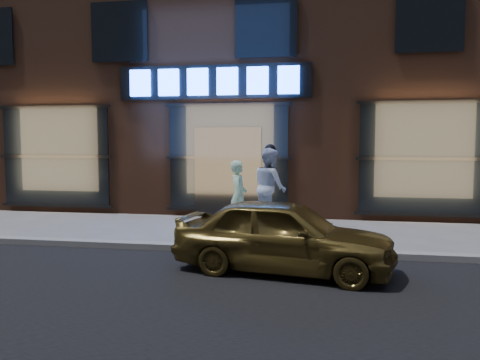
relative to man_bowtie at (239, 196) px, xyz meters
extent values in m
plane|color=slate|center=(-0.60, -2.15, -0.80)|extent=(90.00, 90.00, 0.00)
cube|color=gray|center=(-0.60, -2.15, -0.74)|extent=(60.00, 0.25, 0.12)
cube|color=#54301E|center=(-0.60, 5.85, 4.20)|extent=(30.00, 8.00, 10.00)
cube|color=black|center=(-1.00, 1.80, 2.80)|extent=(5.20, 0.06, 0.90)
cube|color=black|center=(-0.60, 1.77, 0.40)|extent=(1.80, 0.10, 2.40)
cube|color=#FFBF72|center=(-5.60, 1.83, 0.80)|extent=(3.00, 0.04, 2.60)
cube|color=black|center=(-5.60, 1.79, 0.80)|extent=(3.20, 0.06, 2.80)
cube|color=#FFBF72|center=(-0.60, 1.83, 0.80)|extent=(3.00, 0.04, 2.60)
cube|color=black|center=(-0.60, 1.79, 0.80)|extent=(3.20, 0.06, 2.80)
cube|color=#FFBF72|center=(4.40, 1.83, 0.80)|extent=(3.00, 0.04, 2.60)
cube|color=black|center=(4.40, 1.79, 0.80)|extent=(3.20, 0.06, 2.80)
cube|color=black|center=(-3.60, 1.79, 4.20)|extent=(1.60, 0.06, 1.60)
cube|color=black|center=(0.40, 1.79, 4.20)|extent=(1.60, 0.06, 1.60)
cube|color=black|center=(4.40, 1.79, 4.20)|extent=(1.60, 0.06, 1.60)
cube|color=#2659FF|center=(-3.00, 1.73, 2.80)|extent=(0.55, 0.12, 0.70)
cube|color=#2659FF|center=(-2.20, 1.73, 2.80)|extent=(0.55, 0.12, 0.70)
cube|color=#2659FF|center=(-1.40, 1.73, 2.80)|extent=(0.55, 0.12, 0.70)
cube|color=#2659FF|center=(-0.60, 1.73, 2.80)|extent=(0.55, 0.12, 0.70)
cube|color=#2659FF|center=(0.20, 1.73, 2.80)|extent=(0.55, 0.12, 0.70)
cube|color=#2659FF|center=(1.00, 1.73, 2.80)|extent=(0.55, 0.12, 0.70)
imported|color=#B6EFCC|center=(0.00, 0.00, 0.00)|extent=(0.47, 0.63, 1.59)
imported|color=white|center=(0.64, 0.79, 0.14)|extent=(1.05, 1.14, 1.88)
imported|color=brown|center=(1.28, -3.27, -0.22)|extent=(3.57, 1.90, 1.16)
camera|label=1|loc=(1.82, -10.44, 1.23)|focal=35.00mm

